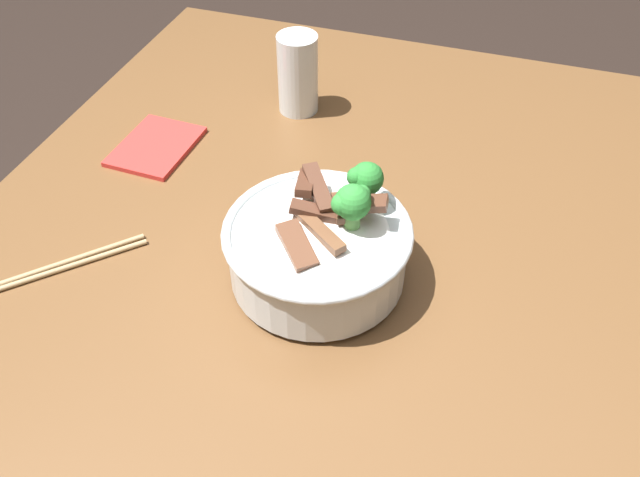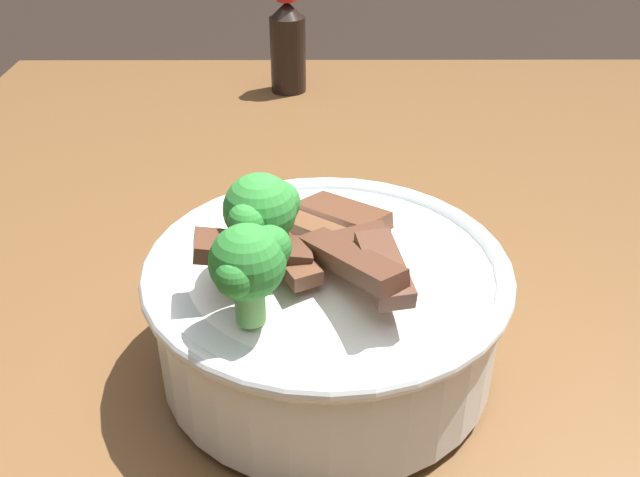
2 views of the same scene
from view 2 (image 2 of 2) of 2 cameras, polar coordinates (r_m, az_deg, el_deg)
dining_table at (r=0.57m, az=3.65°, el=-17.83°), size 1.32×0.96×0.82m
rice_bowl at (r=0.45m, az=0.40°, el=-4.77°), size 0.23×0.23×0.15m
soy_sauce_bottle at (r=0.94m, az=-2.63°, el=15.34°), size 0.05×0.05×0.13m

